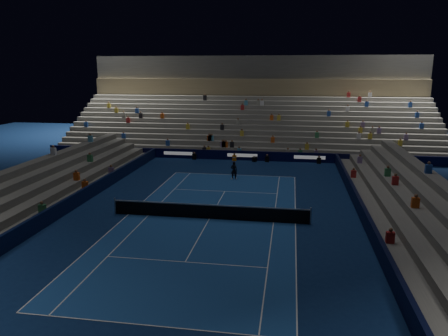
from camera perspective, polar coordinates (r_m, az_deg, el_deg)
ground at (r=27.64m, az=-1.97°, el=-6.83°), size 90.00×90.00×0.00m
court_surface at (r=27.64m, az=-1.97°, el=-6.82°), size 10.97×23.77×0.01m
sponsor_barrier_far at (r=45.17m, az=2.49°, el=1.69°), size 44.00×0.25×1.00m
sponsor_barrier_east at (r=27.42m, az=18.49°, el=-6.59°), size 0.25×37.00×1.00m
sponsor_barrier_west at (r=30.75m, az=-20.07°, el=-4.58°), size 0.25×37.00×1.00m
grandstand_main at (r=53.97m, az=3.67°, el=6.63°), size 44.00×15.20×11.20m
grandstand_east at (r=28.09m, az=25.57°, el=-5.85°), size 5.00×37.00×2.50m
grandstand_west at (r=32.44m, az=-25.51°, el=-3.41°), size 5.00×37.00×2.50m
tennis_net at (r=27.47m, az=-1.97°, el=-5.84°), size 12.90×0.10×1.10m
tennis_player at (r=37.21m, az=1.35°, el=-0.33°), size 0.59×0.40×1.57m
broadcast_camera at (r=44.56m, az=4.12°, el=1.21°), size 0.51×0.89×0.52m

